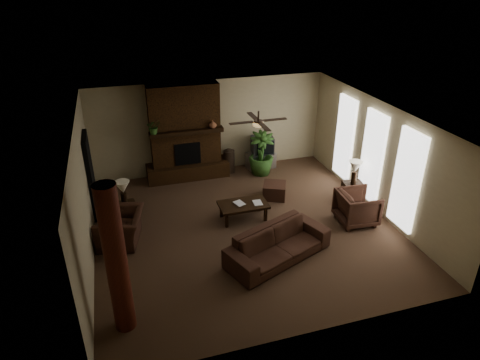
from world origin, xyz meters
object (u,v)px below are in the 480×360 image
object	(u,v)px
floor_plant	(261,162)
armchair_left	(120,223)
log_column	(116,261)
floor_vase	(229,159)
tv_stand	(261,160)
lamp_right	(355,168)
coffee_table	(243,206)
armchair_right	(357,206)
lamp_left	(123,189)
side_table_right	(352,193)
ottoman	(274,190)
sofa	(278,240)
side_table_left	(127,214)

from	to	relation	value
floor_plant	armchair_left	bearing A→B (deg)	-149.81
log_column	floor_vase	bearing A→B (deg)	58.26
armchair_left	tv_stand	xyz separation A→B (m)	(4.38, 2.87, -0.24)
tv_stand	lamp_right	bearing A→B (deg)	-70.20
coffee_table	floor_vase	distance (m)	2.78
armchair_right	floor_vase	bearing A→B (deg)	34.51
armchair_right	lamp_left	xyz separation A→B (m)	(-5.42, 1.49, 0.54)
floor_plant	side_table_right	xyz separation A→B (m)	(1.76, -2.37, -0.10)
coffee_table	side_table_right	distance (m)	3.05
floor_plant	lamp_left	distance (m)	4.52
coffee_table	ottoman	xyz separation A→B (m)	(1.15, 0.83, -0.17)
sofa	coffee_table	xyz separation A→B (m)	(-0.24, 1.75, -0.09)
floor_vase	side_table_left	size ratio (longest dim) A/B	1.40
sofa	tv_stand	world-z (taller)	sofa
sofa	floor_plant	bearing A→B (deg)	53.71
armchair_right	lamp_left	distance (m)	5.65
side_table_right	lamp_left	bearing A→B (deg)	174.61
ottoman	lamp_right	size ratio (longest dim) A/B	0.92
side_table_left	lamp_left	distance (m)	0.73
log_column	floor_plant	world-z (taller)	log_column
log_column	sofa	size ratio (longest dim) A/B	1.18
coffee_table	side_table_left	world-z (taller)	side_table_left
log_column	lamp_right	xyz separation A→B (m)	(6.06, 2.77, -0.40)
lamp_left	sofa	bearing A→B (deg)	-36.82
armchair_left	side_table_right	world-z (taller)	armchair_left
log_column	lamp_left	bearing A→B (deg)	86.01
floor_vase	log_column	bearing A→B (deg)	-121.74
sofa	armchair_left	bearing A→B (deg)	131.18
sofa	floor_vase	distance (m)	4.50
floor_plant	lamp_left	size ratio (longest dim) A/B	2.05
lamp_left	lamp_right	distance (m)	5.86
ottoman	tv_stand	world-z (taller)	tv_stand
sofa	armchair_right	bearing A→B (deg)	-3.47
ottoman	floor_plant	xyz separation A→B (m)	(0.14, 1.52, 0.17)
lamp_left	armchair_right	bearing A→B (deg)	-15.32
log_column	armchair_right	world-z (taller)	log_column
sofa	tv_stand	distance (m)	4.65
floor_vase	floor_plant	xyz separation A→B (m)	(0.89, -0.40, -0.06)
tv_stand	side_table_right	bearing A→B (deg)	-69.65
armchair_right	ottoman	xyz separation A→B (m)	(-1.47, 1.78, -0.26)
armchair_left	armchair_right	size ratio (longest dim) A/B	1.22
armchair_left	tv_stand	bearing A→B (deg)	137.07
sofa	log_column	bearing A→B (deg)	175.91
floor_plant	sofa	bearing A→B (deg)	-104.36
lamp_right	armchair_left	bearing A→B (deg)	-179.14
floor_plant	lamp_right	bearing A→B (deg)	-53.92
lamp_right	lamp_left	bearing A→B (deg)	174.44
floor_vase	side_table_right	world-z (taller)	floor_vase
ottoman	floor_plant	size ratio (longest dim) A/B	0.45
floor_vase	coffee_table	bearing A→B (deg)	-98.22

